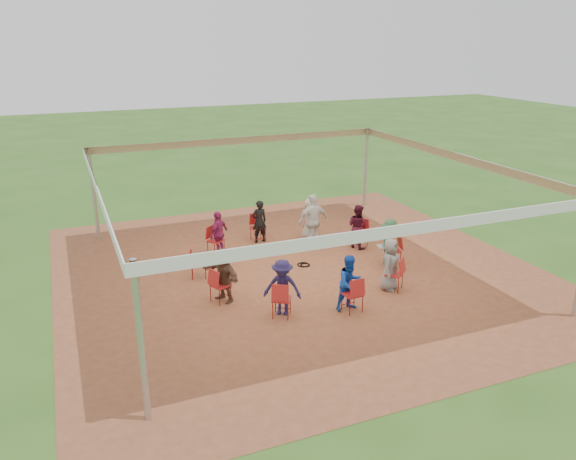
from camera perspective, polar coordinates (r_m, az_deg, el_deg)
name	(u,v)px	position (r m, az deg, el deg)	size (l,w,h in m)	color
ground	(298,271)	(15.97, 1.03, -4.17)	(80.00, 80.00, 0.00)	#2F591C
dirt_patch	(298,271)	(15.97, 1.03, -4.15)	(13.00, 13.00, 0.00)	brown
tent	(299,190)	(15.20, 1.08, 4.08)	(10.33, 10.33, 3.00)	#B2B2B7
chair_0	(393,251)	(16.48, 10.61, -2.07)	(0.42, 0.44, 0.90)	#AD1C1B
chair_1	(360,233)	(17.78, 7.28, -0.31)	(0.42, 0.44, 0.90)	#AD1C1B
chair_2	(310,225)	(18.39, 2.25, 0.50)	(0.42, 0.44, 0.90)	#AD1C1B
chair_3	(258,228)	(18.15, -3.08, 0.23)	(0.42, 0.44, 0.90)	#AD1C1B
chair_4	(216,241)	(17.12, -7.35, -1.08)	(0.42, 0.44, 0.90)	#AD1C1B
chair_5	(198,262)	(15.59, -9.09, -3.22)	(0.42, 0.44, 0.90)	#AD1C1B
chair_6	(220,285)	(14.09, -6.89, -5.60)	(0.42, 0.44, 0.90)	#AD1C1B
chair_7	(282,299)	(13.29, -0.66, -7.05)	(0.42, 0.44, 0.90)	#AD1C1B
chair_8	(352,294)	(13.62, 6.56, -6.51)	(0.42, 0.44, 0.90)	#AD1C1B
chair_9	(394,274)	(14.89, 10.72, -4.42)	(0.42, 0.44, 0.90)	#AD1C1B
person_seated_0	(389,243)	(16.36, 10.26, -1.27)	(0.90, 0.45, 1.39)	#254F32
person_seated_1	(357,226)	(17.61, 7.07, 0.38)	(0.68, 0.39, 1.39)	#400F1F
person_seated_2	(310,219)	(18.20, 2.22, 1.13)	(0.68, 0.38, 1.39)	#9D978A
person_seated_3	(259,221)	(17.97, -2.93, 0.88)	(0.51, 0.33, 1.39)	black
person_seated_4	(219,233)	(16.97, -7.05, -0.35)	(0.82, 0.42, 1.39)	#891E53
person_seated_5	(224,275)	(14.06, -6.54, -4.53)	(1.29, 0.48, 1.39)	brown
person_seated_6	(282,287)	(13.29, -0.58, -5.85)	(0.90, 0.45, 1.39)	#1E1741
person_seated_7	(350,283)	(13.60, 6.32, -5.36)	(0.68, 0.39, 1.39)	#1340AE
person_seated_8	(390,264)	(14.82, 10.34, -3.45)	(0.68, 0.38, 1.39)	gray
standing_person	(313,221)	(17.46, 2.59, 0.92)	(1.01, 0.52, 1.72)	silver
cable_coil	(304,265)	(16.33, 1.64, -3.55)	(0.36, 0.36, 0.03)	black
laptop	(384,244)	(16.32, 9.73, -1.45)	(0.34, 0.39, 0.23)	#B7B7BC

